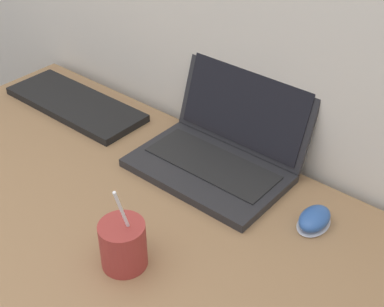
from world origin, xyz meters
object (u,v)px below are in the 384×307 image
Objects in this scene: computer_mouse at (314,219)px; laptop at (223,143)px; drink_cup at (123,244)px; external_keyboard at (75,104)px.

laptop is at bearing 169.53° from computer_mouse.
drink_cup is (0.05, -0.37, -0.01)m from laptop.
external_keyboard is at bearing 148.66° from drink_cup.
laptop reaches higher than computer_mouse.
drink_cup is 0.46× the size of external_keyboard.
laptop reaches higher than external_keyboard.
computer_mouse is 0.75m from external_keyboard.
computer_mouse reaches higher than external_keyboard.
drink_cup is at bearing -81.88° from laptop.
drink_cup is at bearing -31.34° from external_keyboard.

